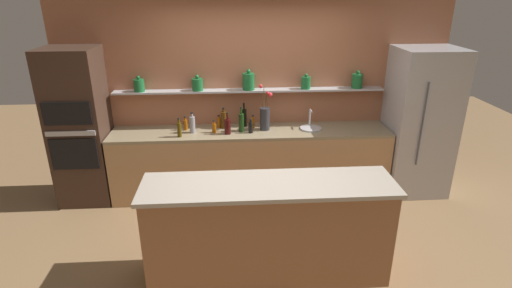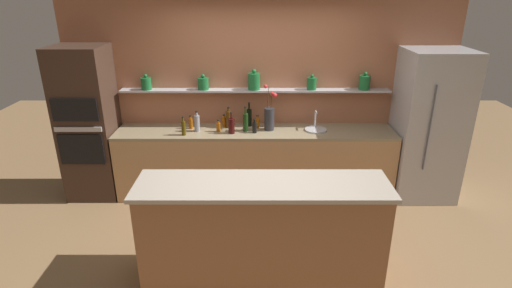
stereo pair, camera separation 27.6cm
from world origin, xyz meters
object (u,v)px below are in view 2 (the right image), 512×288
bottle_wine_9 (231,126)px  bottle_sauce_3 (224,122)px  bottle_spirit_8 (229,119)px  oven_tower (89,124)px  bottle_oil_0 (184,127)px  sink_fixture (316,128)px  bottle_sauce_1 (255,127)px  bottle_sauce_4 (258,123)px  bottle_spirit_5 (197,123)px  bottle_sauce_6 (218,127)px  refrigerator (428,126)px  flower_vase (269,117)px  bottle_wine_2 (246,122)px  bottle_sauce_7 (191,123)px  bottle_wine_10 (249,117)px

bottle_wine_9 → bottle_sauce_3: bearing=114.2°
bottle_spirit_8 → oven_tower: bearing=-176.2°
bottle_oil_0 → sink_fixture: bearing=6.1°
bottle_sauce_1 → bottle_sauce_4: bearing=77.9°
bottle_spirit_5 → bottle_sauce_6: bearing=-3.4°
bottle_oil_0 → bottle_sauce_3: bottle_oil_0 is taller
refrigerator → bottle_oil_0: bearing=-177.6°
flower_vase → bottle_sauce_1: size_ratio=3.23×
flower_vase → bottle_wine_2: size_ratio=1.82×
bottle_sauce_4 → refrigerator: bearing=-3.4°
bottle_spirit_5 → bottle_sauce_1: bearing=-4.4°
refrigerator → bottle_oil_0: 3.18m
refrigerator → flower_vase: bearing=178.2°
bottle_sauce_6 → bottle_wine_9: size_ratio=0.57×
oven_tower → bottle_sauce_7: bearing=3.7°
sink_fixture → refrigerator: bearing=-1.9°
bottle_oil_0 → bottle_spirit_8: (0.56, 0.29, 0.02)m
refrigerator → bottle_spirit_8: refrigerator is taller
bottle_sauce_4 → bottle_spirit_5: bottle_spirit_5 is taller
bottle_wine_2 → bottle_wine_9: bottle_wine_2 is taller
bottle_oil_0 → bottle_sauce_4: (0.95, 0.27, -0.03)m
flower_vase → sink_fixture: 0.63m
flower_vase → bottle_wine_2: 0.32m
bottle_oil_0 → bottle_sauce_7: size_ratio=1.35×
bottle_spirit_5 → bottle_wine_9: 0.46m
bottle_sauce_1 → bottle_wine_10: size_ratio=0.57×
sink_fixture → bottle_wine_2: size_ratio=0.86×
sink_fixture → bottle_wine_2: 0.93m
oven_tower → bottle_spirit_5: bearing=-1.0°
bottle_wine_10 → bottle_sauce_6: bearing=-150.1°
bottle_sauce_7 → sink_fixture: bearing=-2.6°
sink_fixture → bottle_sauce_6: bearing=-177.6°
refrigerator → bottle_spirit_8: (-2.62, 0.16, 0.05)m
bottle_spirit_8 → bottle_sauce_4: bearing=-3.5°
refrigerator → bottle_wine_2: bearing=179.6°
bottle_sauce_7 → bottle_oil_0: bearing=-101.1°
bottle_oil_0 → bottle_spirit_5: 0.21m
refrigerator → bottle_sauce_6: (-2.75, -0.01, -0.00)m
bottle_spirit_5 → bottle_wine_9: (0.45, -0.08, -0.01)m
oven_tower → flower_vase: 2.38m
bottle_sauce_3 → bottle_spirit_8: (0.07, -0.03, 0.05)m
bottle_wine_2 → bottle_wine_9: bearing=-155.4°
bottle_wine_2 → refrigerator: bearing=-0.4°
bottle_sauce_1 → bottle_wine_2: 0.14m
flower_vase → bottle_wine_10: flower_vase is taller
bottle_sauce_4 → flower_vase: bearing=-23.7°
bottle_sauce_1 → bottle_oil_0: bearing=-174.5°
flower_vase → bottle_sauce_3: bearing=168.5°
bottle_sauce_6 → bottle_spirit_8: (0.12, 0.16, 0.05)m
flower_vase → bottle_sauce_4: flower_vase is taller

